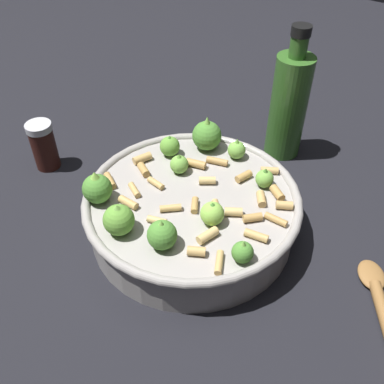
# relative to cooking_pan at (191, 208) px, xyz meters

# --- Properties ---
(ground_plane) EXTENTS (2.40, 2.40, 0.00)m
(ground_plane) POSITION_rel_cooking_pan_xyz_m (-0.00, 0.00, -0.04)
(ground_plane) COLOR black
(cooking_pan) EXTENTS (0.32, 0.32, 0.12)m
(cooking_pan) POSITION_rel_cooking_pan_xyz_m (0.00, 0.00, 0.00)
(cooking_pan) COLOR #9E9993
(cooking_pan) RESTS_ON ground
(pepper_shaker) EXTENTS (0.04, 0.04, 0.09)m
(pepper_shaker) POSITION_rel_cooking_pan_xyz_m (0.03, -0.30, 0.00)
(pepper_shaker) COLOR #33140F
(pepper_shaker) RESTS_ON ground
(olive_oil_bottle) EXTENTS (0.06, 0.06, 0.24)m
(olive_oil_bottle) POSITION_rel_cooking_pan_xyz_m (-0.26, 0.02, 0.06)
(olive_oil_bottle) COLOR #336023
(olive_oil_bottle) RESTS_ON ground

